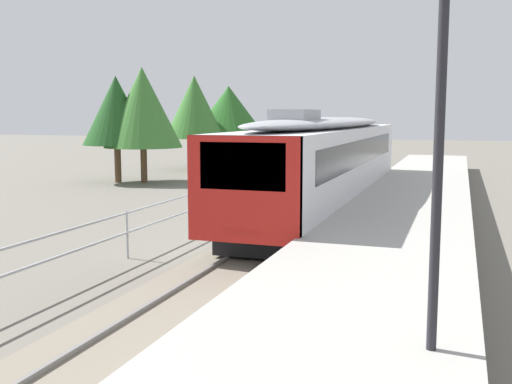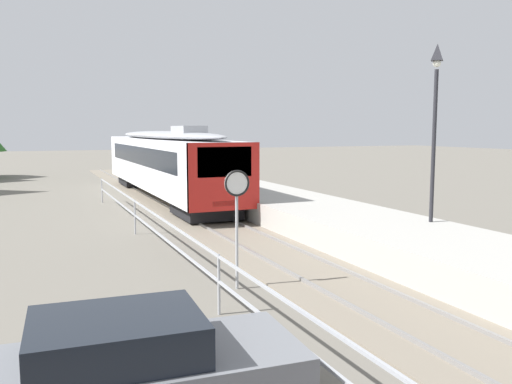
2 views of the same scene
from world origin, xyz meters
name	(u,v)px [view 1 (image 1 of 2)]	position (x,y,z in m)	size (l,w,h in m)	color
ground_plane	(156,251)	(-3.00, 22.00, 0.00)	(160.00, 160.00, 0.00)	#6B665B
track_rails	(260,258)	(0.00, 22.00, 0.03)	(3.20, 60.00, 0.14)	slate
commuter_train	(326,157)	(0.00, 29.99, 2.14)	(2.82, 18.82, 3.74)	silver
station_platform	(388,251)	(3.25, 22.00, 0.45)	(3.90, 60.00, 0.90)	#A8A59E
platform_lamp_mid_platform	(443,34)	(4.58, 14.81, 4.62)	(0.34, 0.34, 5.35)	#232328
tree_behind_carpark	(194,107)	(-12.30, 44.92, 4.25)	(4.07, 4.07, 6.36)	brown
tree_behind_station_far	(143,108)	(-11.81, 37.06, 4.13)	(4.32, 4.32, 6.33)	brown
tree_distant_left	(229,112)	(-10.93, 47.75, 3.91)	(5.59, 5.59, 5.77)	brown
tree_distant_centre	(116,111)	(-13.19, 36.61, 3.96)	(3.72, 3.72, 5.86)	brown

